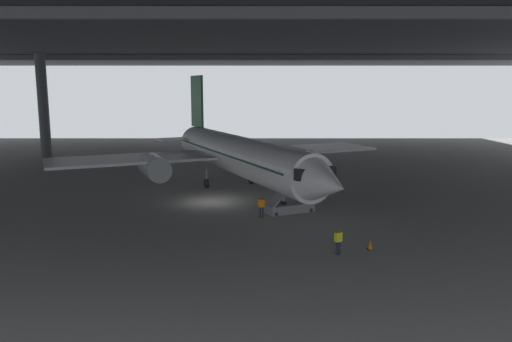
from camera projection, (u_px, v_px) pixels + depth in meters
The scene contains 8 objects.
ground_plane at pixel (211, 202), 41.91m from camera, with size 110.00×110.00×0.00m, color gray.
hangar_structure at pixel (219, 39), 52.97m from camera, with size 121.00×99.00×15.66m.
airplane_main at pixel (236, 155), 46.53m from camera, with size 33.65×33.59×11.16m.
boarding_stairs at pixel (290, 203), 38.35m from camera, with size 4.34×2.98×4.59m.
crew_worker_near_nose at pixel (338, 240), 28.36m from camera, with size 0.52×0.33×1.59m.
crew_worker_by_stairs at pixel (261, 206), 36.59m from camera, with size 0.55×0.24×1.61m.
traffic_cone_orange at pixel (370, 245), 29.39m from camera, with size 0.36×0.36×0.60m.
baggage_tug at pixel (271, 170), 55.22m from camera, with size 1.59×2.36×0.90m.
Camera 1 is at (3.91, -40.89, 9.60)m, focal length 34.09 mm.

